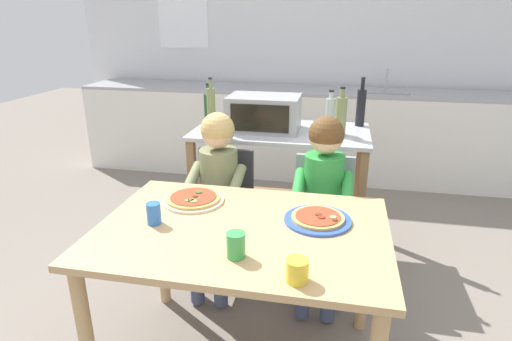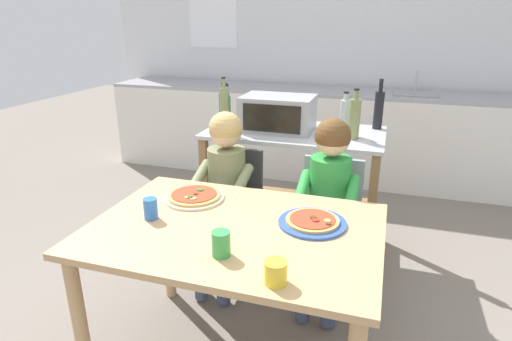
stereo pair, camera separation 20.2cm
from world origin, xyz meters
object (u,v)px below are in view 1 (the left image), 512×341
(drinking_cup_blue, at_px, (154,213))
(drinking_cup_green, at_px, (236,245))
(bottle_tall_green_wine, at_px, (211,111))
(drinking_cup_yellow, at_px, (297,270))
(bottle_brown_beer, at_px, (361,106))
(kitchen_island_cart, at_px, (280,169))
(pizza_plate_blue_rimmed, at_px, (318,219))
(toaster_oven, at_px, (264,113))
(bottle_slim_sauce, at_px, (330,114))
(dining_table, at_px, (242,248))
(child_in_green_shirt, at_px, (323,191))
(pizza_plate_cream, at_px, (194,199))
(bottle_squat_spirits, at_px, (209,110))
(dining_chair_left, at_px, (223,206))
(bottle_dark_olive_oil, at_px, (210,108))
(bottle_clear_vinegar, at_px, (341,116))
(dining_chair_right, at_px, (322,216))
(child_in_olive_shirt, at_px, (216,183))

(drinking_cup_blue, relative_size, drinking_cup_green, 0.97)
(bottle_tall_green_wine, distance_m, drinking_cup_yellow, 1.51)
(bottle_tall_green_wine, distance_m, bottle_brown_beer, 1.04)
(kitchen_island_cart, bearing_deg, pizza_plate_blue_rimmed, -73.18)
(toaster_oven, bearing_deg, drinking_cup_blue, -102.18)
(bottle_slim_sauce, height_order, drinking_cup_yellow, bottle_slim_sauce)
(bottle_brown_beer, bearing_deg, bottle_tall_green_wine, -155.32)
(kitchen_island_cart, relative_size, dining_table, 0.95)
(child_in_green_shirt, relative_size, pizza_plate_cream, 3.62)
(bottle_squat_spirits, height_order, dining_chair_left, bottle_squat_spirits)
(child_in_green_shirt, height_order, drinking_cup_green, child_in_green_shirt)
(bottle_slim_sauce, xyz_separation_m, dining_table, (-0.31, -1.19, -0.35))
(bottle_dark_olive_oil, relative_size, drinking_cup_green, 2.74)
(drinking_cup_blue, xyz_separation_m, drinking_cup_green, (0.41, -0.19, 0.00))
(bottle_squat_spirits, xyz_separation_m, child_in_green_shirt, (0.81, -0.56, -0.30))
(bottle_clear_vinegar, bearing_deg, bottle_brown_beer, 67.40)
(pizza_plate_blue_rimmed, xyz_separation_m, drinking_cup_blue, (-0.69, -0.16, 0.04))
(bottle_slim_sauce, distance_m, dining_table, 1.28)
(child_in_green_shirt, distance_m, drinking_cup_blue, 0.94)
(bottle_clear_vinegar, bearing_deg, bottle_dark_olive_oil, 167.19)
(bottle_tall_green_wine, bearing_deg, pizza_plate_cream, -79.86)
(bottle_slim_sauce, xyz_separation_m, pizza_plate_cream, (-0.60, -0.98, -0.23))
(bottle_tall_green_wine, distance_m, dining_chair_right, 0.95)
(toaster_oven, height_order, dining_chair_right, toaster_oven)
(bottle_dark_olive_oil, xyz_separation_m, drinking_cup_yellow, (0.81, -1.64, -0.19))
(child_in_green_shirt, bearing_deg, drinking_cup_green, -108.87)
(kitchen_island_cart, relative_size, pizza_plate_cream, 3.97)
(dining_table, relative_size, child_in_green_shirt, 1.16)
(child_in_green_shirt, distance_m, drinking_cup_green, 0.87)
(child_in_green_shirt, height_order, drinking_cup_blue, child_in_green_shirt)
(pizza_plate_cream, distance_m, drinking_cup_yellow, 0.79)
(drinking_cup_blue, bearing_deg, bottle_clear_vinegar, 56.11)
(bottle_clear_vinegar, xyz_separation_m, bottle_brown_beer, (0.13, 0.31, 0.00))
(dining_chair_right, xyz_separation_m, child_in_green_shirt, (-0.00, -0.12, 0.21))
(dining_chair_left, bearing_deg, bottle_slim_sauce, 38.47)
(bottle_brown_beer, bearing_deg, pizza_plate_cream, -123.97)
(bottle_tall_green_wine, distance_m, dining_table, 1.13)
(bottle_tall_green_wine, relative_size, bottle_squat_spirits, 1.21)
(bottle_clear_vinegar, bearing_deg, dining_table, -109.31)
(dining_table, height_order, child_in_olive_shirt, child_in_olive_shirt)
(bottle_brown_beer, bearing_deg, kitchen_island_cart, -156.22)
(bottle_dark_olive_oil, bearing_deg, pizza_plate_cream, -77.22)
(bottle_clear_vinegar, xyz_separation_m, drinking_cup_blue, (-0.76, -1.13, -0.21))
(bottle_clear_vinegar, bearing_deg, child_in_green_shirt, -97.81)
(bottle_brown_beer, distance_m, dining_chair_left, 1.18)
(bottle_brown_beer, relative_size, dining_chair_left, 0.41)
(bottle_clear_vinegar, relative_size, bottle_dark_olive_oil, 1.16)
(bottle_clear_vinegar, bearing_deg, kitchen_island_cart, 167.56)
(bottle_squat_spirits, distance_m, pizza_plate_blue_rimmed, 1.33)
(kitchen_island_cart, distance_m, drinking_cup_yellow, 1.55)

